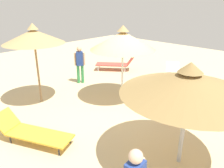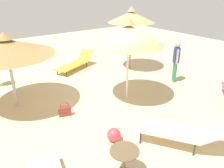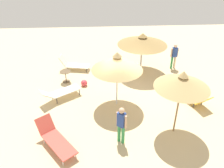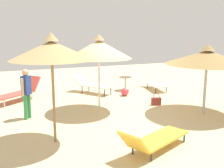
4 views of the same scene
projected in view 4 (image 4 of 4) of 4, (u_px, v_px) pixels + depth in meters
The scene contains 12 objects.
ground at pixel (117, 113), 10.00m from camera, with size 24.00×24.00×0.10m, color beige.
parasol_umbrella_edge at pixel (52, 50), 6.83m from camera, with size 2.12×2.12×2.90m.
parasol_umbrella_back at pixel (207, 57), 9.44m from camera, with size 2.93×2.93×2.47m.
parasol_umbrella_near_right at pixel (99, 49), 9.72m from camera, with size 2.36×2.36×2.81m.
lounge_chair_far_left at pixel (91, 84), 12.87m from camera, with size 1.68×2.07×0.81m.
lounge_chair_front at pixel (19, 91), 11.46m from camera, with size 2.07×1.81×0.93m.
lounge_chair_near_left at pixel (154, 82), 13.73m from camera, with size 0.98×1.94×0.93m.
lounge_chair_center at pixel (154, 139), 6.70m from camera, with size 2.27×1.48×0.73m.
person_standing_edge at pixel (26, 90), 9.03m from camera, with size 0.36×0.39×1.69m.
handbag at pixel (156, 101), 10.83m from camera, with size 0.41×0.26×0.48m.
side_table_round at pixel (125, 81), 13.44m from camera, with size 0.61×0.61×0.67m.
beach_ball at pixel (125, 92), 12.35m from camera, with size 0.36×0.36×0.36m, color #D83F4C.
Camera 4 is at (3.84, 8.79, 2.96)m, focal length 43.61 mm.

